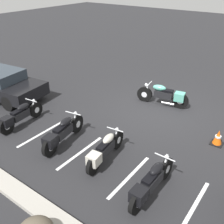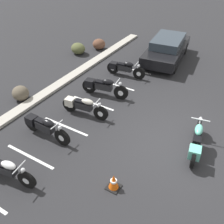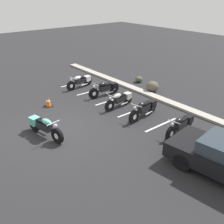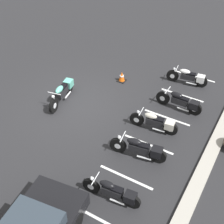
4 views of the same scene
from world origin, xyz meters
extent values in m
plane|color=#262628|center=(0.00, 0.00, 0.00)|extent=(60.00, 60.00, 0.00)
cylinder|color=black|center=(0.91, -0.47, 0.34)|extent=(0.68, 0.24, 0.67)
cylinder|color=silver|center=(0.91, -0.47, 0.34)|extent=(0.27, 0.17, 0.26)
cylinder|color=black|center=(-0.64, -0.76, 0.34)|extent=(0.68, 0.24, 0.67)
cylinder|color=silver|center=(-0.64, -0.76, 0.34)|extent=(0.27, 0.17, 0.26)
cube|color=black|center=(0.08, -0.62, 0.49)|extent=(0.81, 0.42, 0.31)
ellipsoid|color=#59B29E|center=(0.28, -0.58, 0.76)|extent=(0.61, 0.37, 0.24)
cube|color=black|center=(-0.09, -0.65, 0.69)|extent=(0.49, 0.32, 0.08)
cube|color=#59B29E|center=(-0.59, -0.75, 0.52)|extent=(0.47, 0.44, 0.35)
cylinder|color=silver|center=(0.79, -0.49, 0.60)|extent=(0.27, 0.11, 0.54)
cylinder|color=silver|center=(0.73, -0.50, 0.87)|extent=(0.15, 0.63, 0.04)
sphere|color=silver|center=(0.86, -0.48, 0.78)|extent=(0.14, 0.14, 0.14)
cylinder|color=silver|center=(-0.19, -0.53, 0.18)|extent=(0.56, 0.17, 0.07)
cylinder|color=black|center=(-4.01, 3.15, 0.30)|extent=(0.20, 0.61, 0.61)
cylinder|color=silver|center=(-4.01, 3.15, 0.30)|extent=(0.15, 0.24, 0.23)
cube|color=black|center=(-4.12, 3.90, 0.44)|extent=(0.35, 0.73, 0.28)
ellipsoid|color=white|center=(-4.10, 3.72, 0.69)|extent=(0.31, 0.54, 0.22)
cube|color=black|center=(-4.15, 4.05, 0.62)|extent=(0.28, 0.43, 0.07)
cylinder|color=silver|center=(-4.03, 3.26, 0.54)|extent=(0.09, 0.25, 0.49)
cylinder|color=silver|center=(-4.04, 3.32, 0.78)|extent=(0.57, 0.11, 0.03)
sphere|color=silver|center=(-4.02, 3.20, 0.71)|extent=(0.13, 0.13, 0.13)
cylinder|color=silver|center=(-4.03, 4.15, 0.17)|extent=(0.14, 0.51, 0.06)
cylinder|color=black|center=(-2.04, 3.47, 0.32)|extent=(0.13, 0.64, 0.64)
cylinder|color=silver|center=(-2.04, 3.47, 0.32)|extent=(0.13, 0.24, 0.24)
cylinder|color=black|center=(-2.01, 4.97, 0.32)|extent=(0.13, 0.64, 0.64)
cylinder|color=silver|center=(-2.01, 4.97, 0.32)|extent=(0.13, 0.24, 0.24)
cube|color=black|center=(-2.03, 4.27, 0.46)|extent=(0.28, 0.74, 0.29)
ellipsoid|color=black|center=(-2.03, 4.07, 0.73)|extent=(0.26, 0.55, 0.23)
cube|color=black|center=(-2.02, 4.43, 0.66)|extent=(0.24, 0.43, 0.08)
cube|color=black|center=(-2.01, 4.92, 0.49)|extent=(0.35, 0.39, 0.33)
cylinder|color=silver|center=(-2.04, 3.58, 0.57)|extent=(0.06, 0.25, 0.51)
cylinder|color=silver|center=(-2.04, 3.64, 0.82)|extent=(0.60, 0.05, 0.03)
sphere|color=silver|center=(-2.04, 3.52, 0.74)|extent=(0.14, 0.14, 0.14)
cylinder|color=silver|center=(-1.89, 4.50, 0.18)|extent=(0.08, 0.53, 0.07)
cylinder|color=black|center=(-0.13, 3.10, 0.31)|extent=(0.18, 0.62, 0.61)
cylinder|color=silver|center=(-0.13, 3.10, 0.31)|extent=(0.14, 0.25, 0.23)
cylinder|color=black|center=(-0.29, 4.54, 0.31)|extent=(0.18, 0.62, 0.61)
cylinder|color=silver|center=(-0.29, 4.54, 0.31)|extent=(0.14, 0.25, 0.23)
cube|color=black|center=(-0.22, 3.87, 0.45)|extent=(0.34, 0.73, 0.28)
ellipsoid|color=beige|center=(-0.20, 3.68, 0.70)|extent=(0.30, 0.55, 0.22)
cube|color=black|center=(-0.24, 4.02, 0.63)|extent=(0.27, 0.43, 0.07)
cube|color=beige|center=(-0.29, 4.49, 0.47)|extent=(0.38, 0.41, 0.32)
cylinder|color=silver|center=(-0.14, 3.21, 0.55)|extent=(0.08, 0.25, 0.50)
cylinder|color=silver|center=(-0.15, 3.27, 0.79)|extent=(0.58, 0.10, 0.03)
sphere|color=silver|center=(-0.13, 3.15, 0.72)|extent=(0.13, 0.13, 0.13)
cylinder|color=silver|center=(-0.11, 4.11, 0.17)|extent=(0.12, 0.52, 0.07)
cylinder|color=black|center=(1.60, 3.17, 0.33)|extent=(0.23, 0.67, 0.66)
cylinder|color=silver|center=(1.60, 3.17, 0.33)|extent=(0.17, 0.27, 0.25)
cylinder|color=black|center=(1.34, 4.69, 0.33)|extent=(0.23, 0.67, 0.66)
cylinder|color=silver|center=(1.34, 4.69, 0.33)|extent=(0.17, 0.27, 0.25)
cube|color=black|center=(1.46, 3.98, 0.48)|extent=(0.40, 0.79, 0.30)
ellipsoid|color=black|center=(1.50, 3.79, 0.75)|extent=(0.35, 0.59, 0.24)
cube|color=black|center=(1.43, 4.15, 0.68)|extent=(0.31, 0.47, 0.08)
cube|color=black|center=(1.35, 4.64, 0.51)|extent=(0.42, 0.45, 0.34)
cylinder|color=silver|center=(1.58, 3.29, 0.59)|extent=(0.10, 0.27, 0.53)
cylinder|color=silver|center=(1.57, 3.35, 0.85)|extent=(0.61, 0.14, 0.04)
sphere|color=silver|center=(1.59, 3.22, 0.77)|extent=(0.14, 0.14, 0.14)
cylinder|color=silver|center=(1.56, 4.25, 0.18)|extent=(0.16, 0.55, 0.07)
cylinder|color=black|center=(3.68, 3.31, 0.31)|extent=(0.18, 0.62, 0.61)
cylinder|color=silver|center=(3.68, 3.31, 0.31)|extent=(0.14, 0.24, 0.23)
cylinder|color=black|center=(3.52, 4.75, 0.31)|extent=(0.18, 0.62, 0.61)
cylinder|color=silver|center=(3.52, 4.75, 0.31)|extent=(0.14, 0.24, 0.23)
cube|color=black|center=(3.60, 4.08, 0.45)|extent=(0.33, 0.73, 0.28)
ellipsoid|color=black|center=(3.62, 3.89, 0.70)|extent=(0.30, 0.54, 0.22)
cube|color=black|center=(3.58, 4.23, 0.63)|extent=(0.27, 0.43, 0.07)
cube|color=black|center=(3.53, 4.70, 0.47)|extent=(0.37, 0.41, 0.32)
cylinder|color=silver|center=(3.66, 3.42, 0.55)|extent=(0.08, 0.25, 0.50)
cylinder|color=silver|center=(3.66, 3.48, 0.79)|extent=(0.58, 0.09, 0.03)
sphere|color=silver|center=(3.67, 3.36, 0.72)|extent=(0.13, 0.13, 0.13)
cylinder|color=silver|center=(3.70, 4.32, 0.17)|extent=(0.12, 0.52, 0.07)
cylinder|color=black|center=(5.23, 2.06, 0.32)|extent=(0.66, 0.30, 0.64)
cylinder|color=black|center=(5.03, 3.63, 0.32)|extent=(0.66, 0.30, 0.64)
cylinder|color=black|center=(7.96, 2.41, 0.32)|extent=(0.66, 0.30, 0.64)
cylinder|color=black|center=(7.76, 3.97, 0.32)|extent=(0.66, 0.30, 0.64)
cube|color=black|center=(6.50, 3.02, 0.56)|extent=(4.49, 2.33, 0.55)
cube|color=#2D3842|center=(6.65, 3.03, 1.06)|extent=(2.58, 1.80, 0.45)
cube|color=#A8A399|center=(0.00, 6.33, 0.06)|extent=(18.00, 0.50, 0.12)
ellipsoid|color=brown|center=(-0.73, 6.94, 0.32)|extent=(1.03, 1.05, 0.65)
ellipsoid|color=#505531|center=(4.64, 7.84, 0.32)|extent=(1.02, 1.11, 0.65)
ellipsoid|color=brown|center=(5.88, 7.17, 0.32)|extent=(1.00, 1.00, 0.63)
cube|color=black|center=(-2.73, 0.96, 0.01)|extent=(0.40, 0.40, 0.03)
cone|color=#EA590F|center=(-2.73, 0.96, 0.27)|extent=(0.32, 0.32, 0.54)
cylinder|color=white|center=(-2.73, 0.96, 0.29)|extent=(0.20, 0.20, 0.06)
cube|color=white|center=(-3.10, 4.04, 0.00)|extent=(0.10, 2.10, 0.00)
cube|color=white|center=(-1.22, 4.04, 0.00)|extent=(0.10, 2.10, 0.00)
cube|color=white|center=(0.67, 4.04, 0.00)|extent=(0.10, 2.10, 0.00)
cube|color=white|center=(2.56, 4.04, 0.00)|extent=(0.10, 2.10, 0.00)
cube|color=white|center=(4.44, 4.04, 0.00)|extent=(0.10, 2.10, 0.00)
camera|label=1|loc=(-4.16, 8.92, 5.19)|focal=42.00mm
camera|label=2|loc=(-7.04, -1.59, 6.41)|focal=42.00mm
camera|label=3|loc=(9.47, -4.57, 5.78)|focal=42.00mm
camera|label=4|loc=(8.90, 7.15, 8.87)|focal=50.00mm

